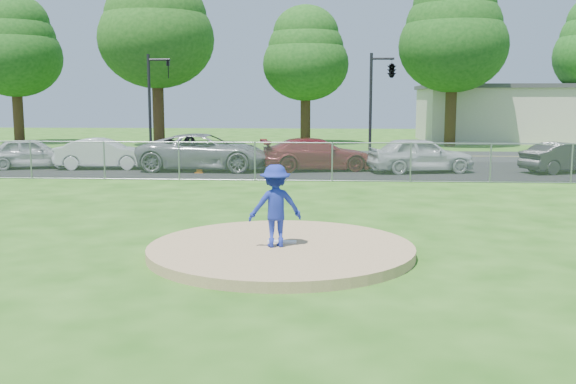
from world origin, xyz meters
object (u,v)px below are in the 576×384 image
parked_car_gray (205,152)px  parked_car_charcoal (566,158)px  pitcher (275,206)px  tree_center (306,53)px  traffic_signal_center (390,72)px  commercial_building (529,113)px  parked_car_silver (31,153)px  tree_left (156,24)px  traffic_signal_left (154,96)px  tree_right (453,32)px  traffic_cone (199,166)px  tree_far_left (14,45)px  parked_car_darkred (317,154)px  parked_car_pearl (420,155)px  parked_car_white (103,154)px

parked_car_gray → parked_car_charcoal: bearing=-88.7°
pitcher → parked_car_gray: bearing=-90.2°
tree_center → parked_car_charcoal: tree_center is taller
traffic_signal_center → parked_car_charcoal: traffic_signal_center is taller
commercial_building → parked_car_silver: commercial_building is taller
commercial_building → tree_left: tree_left is taller
traffic_signal_left → parked_car_gray: (4.08, -6.45, -2.53)m
tree_right → parked_car_charcoal: size_ratio=2.93×
tree_center → traffic_cone: (-3.73, -19.48, -6.14)m
tree_far_left → parked_car_silver: 20.42m
parked_car_darkred → parked_car_charcoal: 10.79m
tree_far_left → traffic_cone: (17.27, -18.48, -6.73)m
parked_car_silver → parked_car_darkred: size_ratio=0.82×
tree_right → parked_car_pearl: 18.42m
tree_center → parked_car_pearl: bearing=-72.6°
pitcher → parked_car_silver: size_ratio=0.40×
tree_left → parked_car_darkred: bearing=-53.2°
parked_car_gray → pitcher: bearing=-163.0°
tree_right → commercial_building: bearing=40.6°
tree_center → parked_car_white: 20.83m
tree_far_left → tree_right: tree_right is taller
commercial_building → parked_car_pearl: bearing=-116.4°
tree_center → pitcher: (0.90, -34.14, -5.44)m
pitcher → tree_left: bearing=-87.2°
traffic_signal_center → parked_car_silver: 18.33m
tree_left → commercial_building: bearing=14.5°
parked_car_silver → parked_car_charcoal: parked_car_silver is taller
parked_car_gray → parked_car_charcoal: 15.78m
tree_center → traffic_signal_left: (-7.76, -12.00, -3.11)m
tree_right → parked_car_silver: tree_right is taller
commercial_building → parked_car_gray: commercial_building is taller
parked_car_charcoal → tree_right: bearing=-14.5°
parked_car_charcoal → commercial_building: bearing=-34.3°
parked_car_gray → parked_car_darkred: (4.99, 0.32, -0.10)m
tree_left → traffic_signal_center: tree_left is taller
parked_car_white → parked_car_gray: bearing=-99.9°
traffic_signal_center → pitcher: (-4.07, -22.14, -3.59)m
pitcher → parked_car_charcoal: (11.20, 15.85, -0.36)m
parked_car_silver → parked_car_gray: 8.18m
commercial_building → parked_car_gray: 30.55m
parked_car_gray → parked_car_charcoal: parked_car_gray is taller
parked_car_charcoal → parked_car_white: bearing=67.8°
pitcher → parked_car_darkred: 16.02m
tree_far_left → parked_car_pearl: bearing=-33.2°
parked_car_silver → parked_car_charcoal: size_ratio=1.04×
tree_far_left → tree_right: bearing=-1.8°
pitcher → parked_car_charcoal: size_ratio=0.42×
tree_center → parked_car_charcoal: 22.68m
parked_car_white → parked_car_silver: bearing=83.2°
traffic_signal_center → parked_car_pearl: bearing=-82.7°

